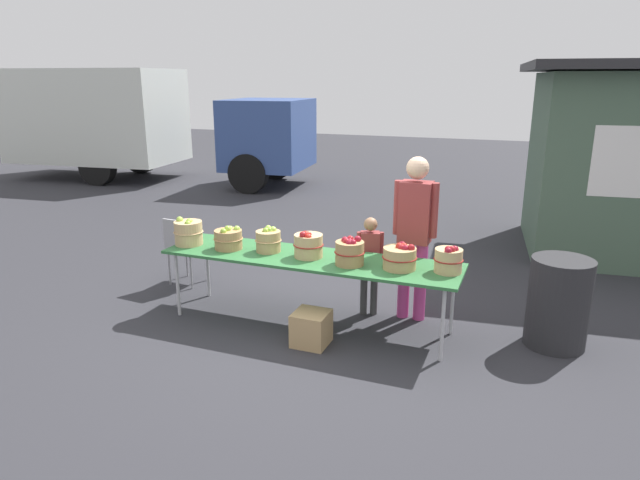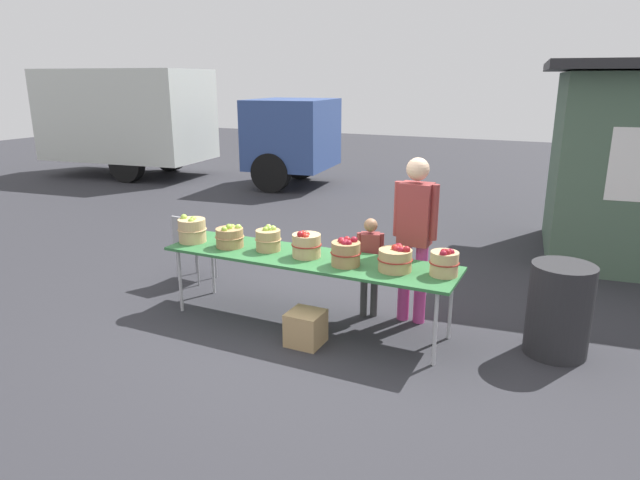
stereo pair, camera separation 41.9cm
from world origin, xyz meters
name	(u,v)px [view 2 (the right image)]	position (x,y,z in m)	size (l,w,h in m)	color
ground_plane	(308,324)	(0.00, 0.00, 0.00)	(40.00, 40.00, 0.00)	#2D2D33
market_table	(307,260)	(0.00, 0.00, 0.72)	(3.10, 0.76, 0.75)	#2D6B38
apple_basket_green_0	(192,230)	(-1.41, -0.06, 0.89)	(0.32, 0.32, 0.31)	tan
apple_basket_green_1	(230,237)	(-0.92, -0.04, 0.86)	(0.32, 0.32, 0.26)	#A87F51
apple_basket_green_2	(268,239)	(-0.48, 0.03, 0.87)	(0.28, 0.28, 0.27)	tan
apple_basket_red_0	(306,244)	(-0.01, 0.00, 0.88)	(0.31, 0.31, 0.29)	tan
apple_basket_red_1	(346,252)	(0.46, -0.08, 0.88)	(0.30, 0.30, 0.28)	#A87F51
apple_basket_red_2	(396,259)	(0.95, -0.02, 0.87)	(0.34, 0.34, 0.26)	tan
apple_basket_red_3	(444,263)	(1.40, 0.04, 0.87)	(0.28, 0.28, 0.27)	tan
vendor_adult	(415,228)	(0.96, 0.56, 1.03)	(0.46, 0.24, 1.76)	#CC3F8C
child_customer	(370,259)	(0.50, 0.49, 0.65)	(0.28, 0.20, 1.10)	#3F3F3F
box_truck	(163,120)	(-7.51, 6.60, 1.49)	(7.89, 3.01, 2.75)	silver
folding_chair	(192,243)	(-1.92, 0.54, 0.51)	(0.43, 0.43, 0.86)	#99999E
trash_barrel	(559,310)	(2.41, 0.43, 0.44)	(0.58, 0.58, 0.88)	#262628
produce_crate	(306,328)	(0.19, -0.42, 0.17)	(0.33, 0.33, 0.33)	tan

